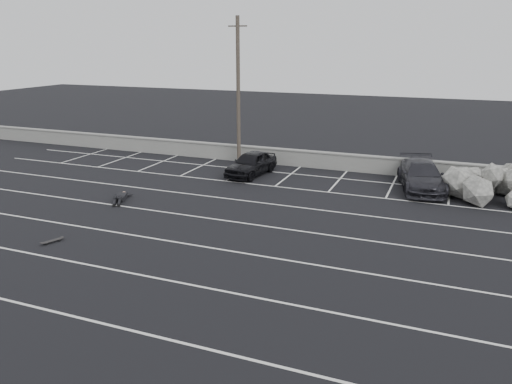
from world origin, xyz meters
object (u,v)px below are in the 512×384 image
at_px(trash_bin, 461,176).
at_px(skateboard, 52,241).
at_px(car_left, 251,163).
at_px(person, 122,194).
at_px(utility_pole, 238,92).
at_px(riprap_pile, 484,184).
at_px(car_right, 421,176).

xyz_separation_m(trash_bin, skateboard, (-15.06, -15.45, -0.35)).
relative_size(car_left, person, 1.57).
bearing_deg(skateboard, utility_pole, 106.49).
bearing_deg(riprap_pile, car_left, -178.66).
distance_m(trash_bin, riprap_pile, 2.71).
bearing_deg(riprap_pile, utility_pole, 171.94).
distance_m(car_left, riprap_pile, 12.78).
bearing_deg(car_left, car_right, 11.14).
bearing_deg(riprap_pile, skateboard, -141.19).
distance_m(trash_bin, person, 18.67).
xyz_separation_m(trash_bin, person, (-15.98, -9.65, -0.18)).
relative_size(car_right, trash_bin, 6.21).
bearing_deg(person, car_right, 4.66).
relative_size(car_left, trash_bin, 4.98).
bearing_deg(car_left, utility_pole, 135.47).
xyz_separation_m(car_right, trash_bin, (2.03, 2.19, -0.33)).
bearing_deg(trash_bin, person, -148.89).
relative_size(trash_bin, person, 0.31).
bearing_deg(trash_bin, car_left, -166.69).
bearing_deg(person, car_left, 34.57).
relative_size(utility_pole, person, 3.46).
distance_m(car_left, trash_bin, 12.02).
bearing_deg(car_left, riprap_pile, 9.06).
bearing_deg(trash_bin, riprap_pile, -66.30).
relative_size(car_right, riprap_pile, 0.95).
height_order(car_left, utility_pole, utility_pole).
bearing_deg(person, skateboard, -104.47).
distance_m(car_right, riprap_pile, 3.13).
xyz_separation_m(car_right, person, (-13.95, -7.46, -0.51)).
height_order(car_right, trash_bin, car_right).
xyz_separation_m(car_right, skateboard, (-13.03, -13.27, -0.68)).
relative_size(car_right, person, 1.96).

